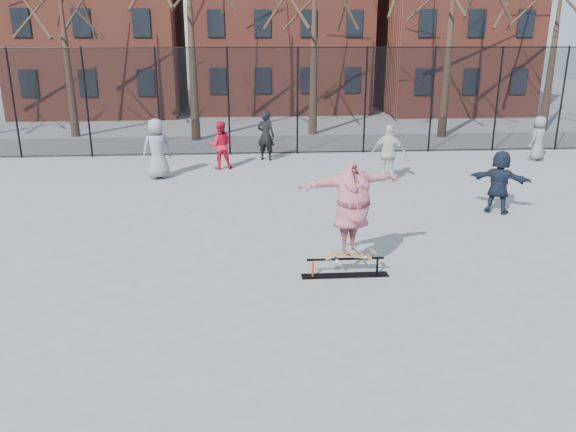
{
  "coord_description": "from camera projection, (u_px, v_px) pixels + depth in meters",
  "views": [
    {
      "loc": [
        -0.78,
        -8.42,
        4.36
      ],
      "look_at": [
        -0.03,
        1.5,
        1.16
      ],
      "focal_mm": 35.0,
      "sensor_mm": 36.0,
      "label": 1
    }
  ],
  "objects": [
    {
      "name": "ground",
      "position": [
        297.0,
        309.0,
        9.38
      ],
      "size": [
        100.0,
        100.0,
        0.0
      ],
      "primitive_type": "plane",
      "color": "slate"
    },
    {
      "name": "skate_rail",
      "position": [
        345.0,
        269.0,
        10.66
      ],
      "size": [
        1.67,
        0.26,
        0.37
      ],
      "color": "black",
      "rests_on": "ground"
    },
    {
      "name": "skateboard",
      "position": [
        351.0,
        255.0,
        10.58
      ],
      "size": [
        0.84,
        0.2,
        0.1
      ],
      "primitive_type": null,
      "color": "olive",
      "rests_on": "skate_rail"
    },
    {
      "name": "skater",
      "position": [
        352.0,
        208.0,
        10.3
      ],
      "size": [
        2.23,
        1.3,
        1.76
      ],
      "primitive_type": "imported",
      "rotation": [
        0.0,
        0.0,
        0.35
      ],
      "color": "#4D3687",
      "rests_on": "skateboard"
    },
    {
      "name": "bystander_grey",
      "position": [
        157.0,
        149.0,
        17.73
      ],
      "size": [
        1.1,
        0.93,
        1.92
      ],
      "primitive_type": "imported",
      "rotation": [
        0.0,
        0.0,
        3.55
      ],
      "color": "slate",
      "rests_on": "ground"
    },
    {
      "name": "bystander_black",
      "position": [
        266.0,
        136.0,
        20.41
      ],
      "size": [
        0.78,
        0.67,
        1.8
      ],
      "primitive_type": "imported",
      "rotation": [
        0.0,
        0.0,
        2.71
      ],
      "color": "black",
      "rests_on": "ground"
    },
    {
      "name": "bystander_red",
      "position": [
        220.0,
        145.0,
        19.09
      ],
      "size": [
        0.85,
        0.7,
        1.63
      ],
      "primitive_type": "imported",
      "rotation": [
        0.0,
        0.0,
        3.25
      ],
      "color": "red",
      "rests_on": "ground"
    },
    {
      "name": "bystander_white",
      "position": [
        389.0,
        153.0,
        17.36
      ],
      "size": [
        1.13,
        0.74,
        1.79
      ],
      "primitive_type": "imported",
      "rotation": [
        0.0,
        0.0,
        2.83
      ],
      "color": "#BDB7AF",
      "rests_on": "ground"
    },
    {
      "name": "bystander_navy",
      "position": [
        499.0,
        182.0,
        14.28
      ],
      "size": [
        1.55,
        1.2,
        1.64
      ],
      "primitive_type": "imported",
      "rotation": [
        0.0,
        0.0,
        2.6
      ],
      "color": "#171F2F",
      "rests_on": "ground"
    },
    {
      "name": "bystander_extra",
      "position": [
        538.0,
        138.0,
        20.4
      ],
      "size": [
        0.94,
        0.86,
        1.61
      ],
      "primitive_type": "imported",
      "rotation": [
        0.0,
        0.0,
        3.72
      ],
      "color": "slate",
      "rests_on": "ground"
    },
    {
      "name": "fence",
      "position": [
        265.0,
        100.0,
        21.09
      ],
      "size": [
        34.03,
        0.07,
        4.0
      ],
      "color": "black",
      "rests_on": "ground"
    },
    {
      "name": "rowhouses",
      "position": [
        269.0,
        5.0,
        32.26
      ],
      "size": [
        29.0,
        7.0,
        13.0
      ],
      "color": "maroon",
      "rests_on": "ground"
    }
  ]
}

